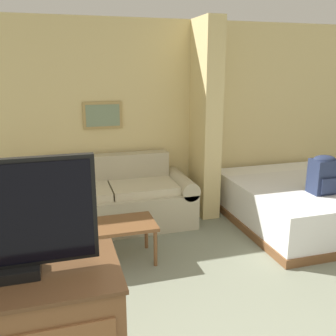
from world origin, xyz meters
TOP-DOWN VIEW (x-y plane):
  - wall_back at (-0.00, 4.10)m, footprint 7.43×0.16m
  - wall_partition_pillar at (0.82, 3.74)m, footprint 0.24×0.61m
  - couch at (-0.51, 3.62)m, footprint 2.12×0.84m
  - coffee_table at (-0.55, 2.67)m, footprint 0.76×0.49m
  - side_table at (-1.72, 3.53)m, footprint 0.46×0.46m
  - table_lamp at (-1.72, 3.53)m, footprint 0.32×0.32m
  - tv at (-1.32, 0.75)m, footprint 0.78×0.16m
  - bed at (1.92, 3.02)m, footprint 1.77×1.98m
  - backpack at (1.86, 2.61)m, footprint 0.29×0.25m

SIDE VIEW (x-z plane):
  - bed at x=1.92m, z-range 0.01..0.55m
  - couch at x=-0.51m, z-range -0.11..0.77m
  - coffee_table at x=-0.55m, z-range 0.16..0.59m
  - side_table at x=-1.72m, z-range 0.19..0.73m
  - backpack at x=1.86m, z-range 0.56..1.01m
  - table_lamp at x=-1.72m, z-range 0.63..1.08m
  - wall_back at x=0.00m, z-range -0.01..2.59m
  - wall_partition_pillar at x=0.82m, z-range 0.00..2.60m
  - tv at x=-1.32m, z-range 1.07..1.62m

